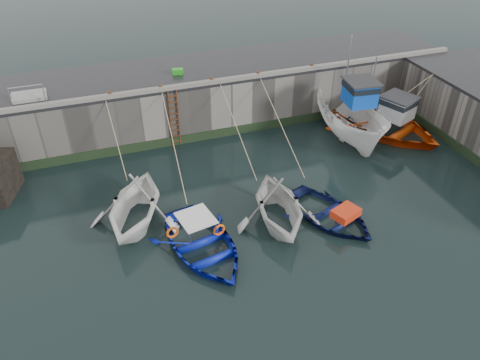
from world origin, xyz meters
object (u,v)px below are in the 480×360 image
object	(u,v)px
boat_far_white	(351,119)
bollard_d	(258,74)
boat_near_blue	(203,250)
bollard_c	(212,80)
bollard_b	(160,87)
boat_near_navy	(329,218)
fish_crate	(178,71)
boat_far_orange	(385,124)
boat_near_blacktrim	(277,221)
bollard_a	(110,94)
bollard_e	(312,66)
ladder	(174,119)
boat_near_white	(137,222)

from	to	relation	value
boat_far_white	bollard_d	world-z (taller)	boat_far_white
boat_near_blue	bollard_c	world-z (taller)	bollard_c
boat_far_white	bollard_b	bearing A→B (deg)	171.36
boat_near_navy	fish_crate	bearing A→B (deg)	90.33
boat_near_blue	boat_far_orange	distance (m)	13.77
boat_near_blacktrim	bollard_a	size ratio (longest dim) A/B	16.24
bollard_b	bollard_c	xyz separation A→B (m)	(2.70, 0.00, 0.00)
bollard_b	bollard_e	world-z (taller)	same
ladder	bollard_a	size ratio (longest dim) A/B	11.43
bollard_b	boat_near_blue	bearing A→B (deg)	-92.45
boat_near_blue	bollard_e	world-z (taller)	bollard_e
boat_near_white	boat_near_navy	distance (m)	8.32
boat_near_blacktrim	boat_near_navy	size ratio (longest dim) A/B	1.02
boat_near_blue	boat_far_white	bearing A→B (deg)	20.32
boat_far_white	boat_near_navy	bearing A→B (deg)	-119.98
boat_near_white	boat_far_orange	size ratio (longest dim) A/B	0.59
boat_near_navy	bollard_a	distance (m)	12.12
boat_far_orange	boat_near_white	bearing A→B (deg)	170.51
boat_far_white	fish_crate	distance (m)	9.78
boat_near_blue	bollard_d	xyz separation A→B (m)	(5.67, 8.72, 3.30)
boat_near_navy	bollard_b	world-z (taller)	bollard_b
boat_near_white	boat_near_blue	distance (m)	3.44
boat_far_orange	boat_near_blue	bearing A→B (deg)	-176.59
bollard_d	ladder	bearing A→B (deg)	-176.00
ladder	bollard_a	bearing A→B (deg)	173.62
boat_far_white	bollard_e	size ratio (longest dim) A/B	25.42
bollard_c	bollard_e	xyz separation A→B (m)	(5.80, 0.00, 0.00)
boat_far_orange	bollard_c	size ratio (longest dim) A/B	28.85
boat_near_white	boat_far_white	bearing A→B (deg)	39.10
boat_far_orange	bollard_b	xyz separation A→B (m)	(-12.02, 2.73, 2.85)
boat_near_blacktrim	bollard_a	world-z (taller)	bollard_a
boat_near_blue	bollard_a	bearing A→B (deg)	93.05
boat_near_blue	boat_near_blacktrim	distance (m)	3.58
ladder	bollard_e	bearing A→B (deg)	2.40
boat_near_white	boat_far_orange	bearing A→B (deg)	36.45
bollard_e	bollard_c	bearing A→B (deg)	180.00
boat_far_white	bollard_a	bearing A→B (deg)	174.34
boat_near_white	fish_crate	bearing A→B (deg)	87.17
bollard_e	boat_near_navy	bearing A→B (deg)	-110.09
fish_crate	bollard_b	bearing A→B (deg)	-112.20
boat_far_white	fish_crate	xyz separation A→B (m)	(-8.47, 4.38, 2.19)
boat_near_blacktrim	boat_far_white	size ratio (longest dim) A/B	0.64
bollard_e	bollard_a	bearing A→B (deg)	180.00
boat_near_navy	fish_crate	xyz separation A→B (m)	(-4.04, 10.38, 3.30)
fish_crate	bollard_b	size ratio (longest dim) A/B	2.03
bollard_d	bollard_a	bearing A→B (deg)	180.00
bollard_b	bollard_d	size ratio (longest dim) A/B	1.00
bollard_c	bollard_b	bearing A→B (deg)	180.00
fish_crate	bollard_e	world-z (taller)	fish_crate
ladder	boat_near_navy	world-z (taller)	ladder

